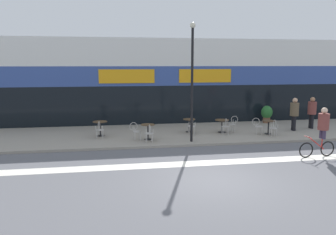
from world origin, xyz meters
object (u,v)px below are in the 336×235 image
object	(u,v)px
cafe_chair_0_near	(99,129)
cafe_chair_4_near	(274,127)
cafe_chair_1_near	(149,132)
cafe_chair_1_side	(135,130)
bistro_table_4	(269,124)
pedestrian_near_end	(294,111)
bistro_table_2	(189,123)
lamp_post	(192,75)
cafe_chair_3_near	(226,125)
pedestrian_far_end	(312,110)
cafe_chair_3_side	(233,123)
bistro_table_3	(222,123)
cyclist_0	(322,128)
bistro_table_0	(100,126)
bistro_table_1	(148,129)
planter_pot	(267,113)
cafe_chair_4_side	(257,125)
cafe_chair_2_near	(192,125)

from	to	relation	value
cafe_chair_0_near	cafe_chair_4_near	bearing A→B (deg)	-87.79
cafe_chair_1_near	cafe_chair_1_side	world-z (taller)	same
cafe_chair_0_near	cafe_chair_4_near	world-z (taller)	same
bistro_table_4	pedestrian_near_end	distance (m)	2.04
bistro_table_2	cafe_chair_1_side	distance (m)	3.42
lamp_post	pedestrian_near_end	bearing A→B (deg)	14.77
cafe_chair_3_near	pedestrian_far_end	world-z (taller)	pedestrian_far_end
bistro_table_4	cafe_chair_3_side	distance (m)	1.90
bistro_table_3	cyclist_0	xyz separation A→B (m)	(2.69, -4.88, 0.61)
cafe_chair_3_near	pedestrian_near_end	world-z (taller)	pedestrian_near_end
bistro_table_0	lamp_post	bearing A→B (deg)	-23.87
cyclist_0	bistro_table_3	bearing A→B (deg)	-64.43
cafe_chair_1_side	bistro_table_4	bearing A→B (deg)	-5.54
bistro_table_1	cafe_chair_1_side	world-z (taller)	cafe_chair_1_side
bistro_table_3	cafe_chair_1_near	size ratio (longest dim) A/B	0.85
bistro_table_2	planter_pot	xyz separation A→B (m)	(5.57, 2.04, 0.09)
cafe_chair_4_near	cafe_chair_4_side	world-z (taller)	same
cafe_chair_1_near	lamp_post	size ratio (longest dim) A/B	0.16
bistro_table_4	cafe_chair_0_near	xyz separation A→B (m)	(-8.94, 0.33, -0.01)
planter_pot	pedestrian_near_end	world-z (taller)	pedestrian_near_end
cafe_chair_2_near	planter_pot	bearing A→B (deg)	-62.54
planter_pot	pedestrian_far_end	distance (m)	2.82
cafe_chair_4_side	cyclist_0	distance (m)	4.24
cafe_chair_3_near	planter_pot	distance (m)	4.89
lamp_post	pedestrian_near_end	xyz separation A→B (m)	(6.33, 1.67, -2.12)
planter_pot	cyclist_0	bearing A→B (deg)	-98.65
cafe_chair_3_side	pedestrian_near_end	xyz separation A→B (m)	(3.55, -0.16, 0.59)
lamp_post	cafe_chair_2_near	bearing A→B (deg)	76.41
pedestrian_near_end	cyclist_0	bearing A→B (deg)	74.55
bistro_table_2	cafe_chair_3_near	distance (m)	2.04
cafe_chair_0_near	cyclist_0	distance (m)	10.30
cafe_chair_3_side	planter_pot	size ratio (longest dim) A/B	0.82
bistro_table_0	pedestrian_far_end	size ratio (longest dim) A/B	0.42
cafe_chair_1_side	cafe_chair_2_near	bearing A→B (deg)	8.22
bistro_table_4	planter_pot	bearing A→B (deg)	65.73
bistro_table_0	cafe_chair_1_near	size ratio (longest dim) A/B	0.86
bistro_table_4	cafe_chair_3_near	world-z (taller)	cafe_chair_3_near
cafe_chair_3_near	bistro_table_3	bearing A→B (deg)	4.47
bistro_table_1	bistro_table_3	distance (m)	4.34
bistro_table_3	cafe_chair_2_near	world-z (taller)	cafe_chair_2_near
bistro_table_3	pedestrian_far_end	size ratio (longest dim) A/B	0.41
bistro_table_2	cafe_chair_0_near	bearing A→B (deg)	-169.61
bistro_table_2	cafe_chair_1_side	size ratio (longest dim) A/B	0.81
cafe_chair_4_side	bistro_table_2	bearing A→B (deg)	167.80
bistro_table_3	cafe_chair_0_near	bearing A→B (deg)	-175.82
cafe_chair_1_near	cafe_chair_4_side	world-z (taller)	same
cafe_chair_1_side	cafe_chair_4_side	distance (m)	6.55
bistro_table_0	cyclist_0	distance (m)	10.57
bistro_table_3	cafe_chair_4_side	bearing A→B (deg)	-25.17
cafe_chair_3_near	cafe_chair_3_side	distance (m)	0.89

